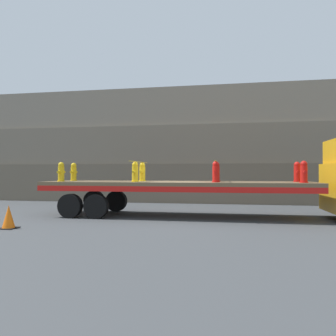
{
  "coord_description": "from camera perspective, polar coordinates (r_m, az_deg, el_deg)",
  "views": [
    {
      "loc": [
        1.87,
        -12.52,
        1.71
      ],
      "look_at": [
        -0.34,
        0.0,
        1.87
      ],
      "focal_mm": 35.0,
      "sensor_mm": 36.0,
      "label": 1
    }
  ],
  "objects": [
    {
      "name": "fire_hydrant_yellow_near_1",
      "position": [
        12.45,
        -5.74,
        -0.72
      ],
      "size": [
        0.3,
        0.5,
        0.76
      ],
      "color": "gold",
      "rests_on": "flatbed_trailer"
    },
    {
      "name": "ground_plane",
      "position": [
        12.77,
        1.53,
        -8.42
      ],
      "size": [
        120.0,
        120.0,
        0.0
      ],
      "primitive_type": "plane",
      "color": "#3F4244"
    },
    {
      "name": "cargo_strap_rear",
      "position": [
        12.97,
        -5.09,
        1.05
      ],
      "size": [
        0.05,
        2.65,
        0.01
      ],
      "color": "yellow",
      "rests_on": "fire_hydrant_yellow_near_1"
    },
    {
      "name": "fire_hydrant_yellow_far_0",
      "position": [
        14.54,
        -16.11,
        -0.69
      ],
      "size": [
        0.3,
        0.5,
        0.76
      ],
      "color": "gold",
      "rests_on": "flatbed_trailer"
    },
    {
      "name": "fire_hydrant_red_far_2",
      "position": [
        13.06,
        8.45,
        -0.71
      ],
      "size": [
        0.3,
        0.5,
        0.76
      ],
      "color": "red",
      "rests_on": "flatbed_trailer"
    },
    {
      "name": "flatbed_trailer",
      "position": [
        12.79,
        -1.5,
        -3.48
      ],
      "size": [
        10.27,
        2.56,
        1.34
      ],
      "color": "brown",
      "rests_on": "ground_plane"
    },
    {
      "name": "fire_hydrant_red_near_3",
      "position": [
        12.27,
        22.57,
        -0.67
      ],
      "size": [
        0.3,
        0.5,
        0.76
      ],
      "color": "red",
      "rests_on": "flatbed_trailer"
    },
    {
      "name": "fire_hydrant_yellow_far_1",
      "position": [
        13.49,
        -4.5,
        -0.72
      ],
      "size": [
        0.3,
        0.5,
        0.76
      ],
      "color": "gold",
      "rests_on": "flatbed_trailer"
    },
    {
      "name": "fire_hydrant_yellow_near_0",
      "position": [
        13.58,
        -18.11,
        -0.69
      ],
      "size": [
        0.3,
        0.5,
        0.76
      ],
      "color": "gold",
      "rests_on": "flatbed_trailer"
    },
    {
      "name": "cargo_strap_middle",
      "position": [
        12.53,
        8.38,
        1.12
      ],
      "size": [
        0.05,
        2.65,
        0.01
      ],
      "color": "yellow",
      "rests_on": "fire_hydrant_red_near_2"
    },
    {
      "name": "rock_cliff",
      "position": [
        19.5,
        4.5,
        3.83
      ],
      "size": [
        60.0,
        3.3,
        6.51
      ],
      "color": "#665B4C",
      "rests_on": "ground_plane"
    },
    {
      "name": "traffic_cone",
      "position": [
        11.14,
        -26.01,
        -7.69
      ],
      "size": [
        0.49,
        0.49,
        0.7
      ],
      "color": "black",
      "rests_on": "ground_plane"
    },
    {
      "name": "fire_hydrant_red_near_2",
      "position": [
        11.98,
        8.31,
        -0.71
      ],
      "size": [
        0.3,
        0.5,
        0.76
      ],
      "color": "red",
      "rests_on": "flatbed_trailer"
    },
    {
      "name": "fire_hydrant_red_far_3",
      "position": [
        13.33,
        21.57,
        -0.67
      ],
      "size": [
        0.3,
        0.5,
        0.76
      ],
      "color": "red",
      "rests_on": "flatbed_trailer"
    }
  ]
}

